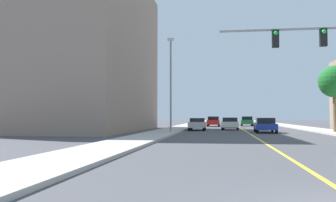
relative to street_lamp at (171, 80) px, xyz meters
name	(u,v)px	position (x,y,z in m)	size (l,w,h in m)	color
ground	(241,128)	(6.88, 16.02, -4.73)	(192.00, 192.00, 0.00)	#47474C
sidewalk_left	(180,128)	(-0.98, 16.02, -4.65)	(2.95, 168.00, 0.15)	#B2ADA3
sidewalk_right	(306,128)	(14.74, 16.02, -4.65)	(2.95, 168.00, 0.15)	#B2ADA3
lane_marking_center	(241,128)	(6.88, 16.02, -4.72)	(0.16, 144.00, 0.01)	yellow
building_left_near	(76,54)	(-11.29, 6.39, 3.68)	(14.09, 23.04, 16.82)	gray
street_lamp	(171,80)	(0.00, 0.00, 0.00)	(0.56, 0.28, 8.30)	gray
palm_far	(335,82)	(14.63, 3.27, -0.07)	(2.93, 2.93, 6.04)	brown
car_silver	(197,124)	(1.77, 8.62, -4.01)	(1.77, 4.05, 1.36)	#BCBCC1
car_blue	(265,125)	(8.50, 4.04, -3.99)	(1.99, 4.50, 1.41)	#1E389E
car_red	(214,121)	(3.22, 24.57, -3.95)	(1.94, 4.29, 1.51)	red
car_white	(230,123)	(5.39, 10.88, -3.99)	(2.04, 3.89, 1.40)	white
car_gray	(230,122)	(5.46, 17.94, -4.00)	(1.92, 3.97, 1.39)	slate
car_green	(247,121)	(8.40, 28.02, -3.95)	(1.91, 3.85, 1.51)	#196638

